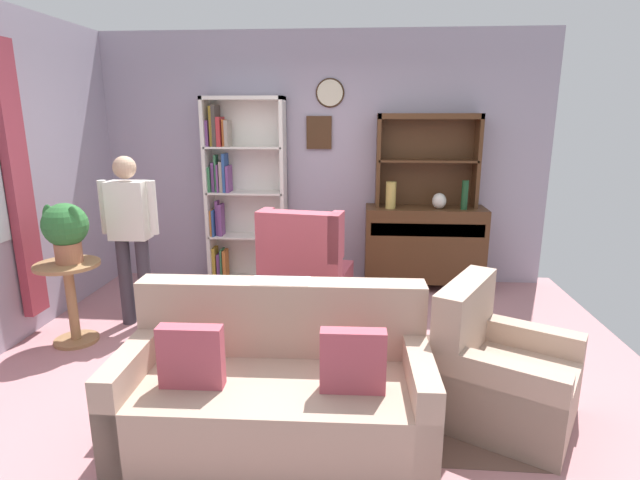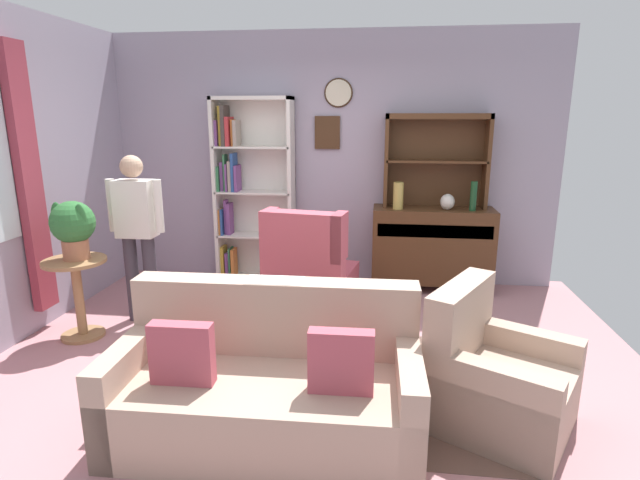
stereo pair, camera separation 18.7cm
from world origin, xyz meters
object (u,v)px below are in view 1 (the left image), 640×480
(bookshelf, at_px, (240,190))
(wingback_chair, at_px, (305,275))
(sideboard, at_px, (424,244))
(vase_round, at_px, (439,201))
(armchair_floral, at_px, (500,376))
(sideboard_hutch, at_px, (428,147))
(potted_plant_large, at_px, (65,228))
(couch_floral, at_px, (277,389))
(coffee_table, at_px, (288,319))
(person_reading, at_px, (130,229))
(vase_tall, at_px, (391,195))
(bottle_wine, at_px, (465,195))
(book_stack, at_px, (296,307))
(plant_stand, at_px, (71,294))

(bookshelf, distance_m, wingback_chair, 1.43)
(bookshelf, relative_size, sideboard, 1.62)
(vase_round, height_order, armchair_floral, vase_round)
(sideboard_hutch, bearing_deg, potted_plant_large, -151.08)
(bookshelf, bearing_deg, couch_floral, -73.15)
(couch_floral, distance_m, coffee_table, 0.96)
(couch_floral, distance_m, person_reading, 2.30)
(bookshelf, bearing_deg, potted_plant_large, -121.64)
(vase_tall, distance_m, bottle_wine, 0.78)
(book_stack, bearing_deg, sideboard, 56.27)
(couch_floral, xyz_separation_m, plant_stand, (-1.94, 1.15, 0.12))
(vase_tall, xyz_separation_m, plant_stand, (-2.76, -1.57, -0.63))
(vase_round, distance_m, potted_plant_large, 3.62)
(bottle_wine, height_order, plant_stand, bottle_wine)
(sideboard, xyz_separation_m, sideboard_hutch, (0.00, 0.11, 1.05))
(bookshelf, distance_m, vase_round, 2.22)
(potted_plant_large, distance_m, book_stack, 2.01)
(vase_round, xyz_separation_m, armchair_floral, (0.05, -2.44, -0.72))
(sideboard, height_order, plant_stand, sideboard)
(sideboard_hutch, relative_size, potted_plant_large, 2.20)
(wingback_chair, relative_size, coffee_table, 1.31)
(armchair_floral, relative_size, coffee_table, 1.31)
(vase_round, distance_m, coffee_table, 2.35)
(bookshelf, distance_m, bottle_wine, 2.48)
(book_stack, bearing_deg, person_reading, 159.21)
(sideboard, distance_m, vase_round, 0.52)
(couch_floral, height_order, armchair_floral, couch_floral)
(armchair_floral, distance_m, book_stack, 1.56)
(vase_tall, bearing_deg, sideboard_hutch, 25.89)
(vase_round, bearing_deg, bookshelf, 176.02)
(person_reading, relative_size, book_stack, 8.29)
(person_reading, xyz_separation_m, coffee_table, (1.51, -0.62, -0.55))
(bottle_wine, bearing_deg, wingback_chair, -155.35)
(couch_floral, bearing_deg, book_stack, 90.17)
(bottle_wine, height_order, book_stack, bottle_wine)
(sideboard, bearing_deg, wingback_chair, -145.99)
(sideboard, distance_m, armchair_floral, 2.52)
(coffee_table, bearing_deg, bookshelf, 112.86)
(sideboard, height_order, potted_plant_large, potted_plant_large)
(bookshelf, height_order, armchair_floral, bookshelf)
(bottle_wine, bearing_deg, potted_plant_large, -156.48)
(sideboard_hutch, bearing_deg, person_reading, -154.41)
(armchair_floral, bearing_deg, vase_tall, 103.18)
(bookshelf, relative_size, armchair_floral, 2.01)
(plant_stand, bearing_deg, bottle_wine, 23.76)
(sideboard_hutch, bearing_deg, vase_round, -53.52)
(bookshelf, distance_m, person_reading, 1.49)
(bottle_wine, xyz_separation_m, person_reading, (-3.17, -1.13, -0.17))
(book_stack, bearing_deg, armchair_floral, -26.27)
(sideboard, distance_m, couch_floral, 3.05)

